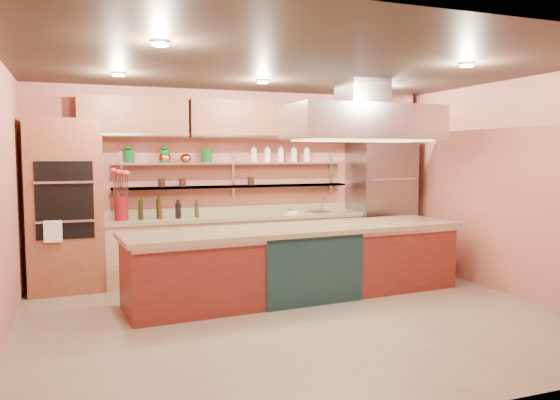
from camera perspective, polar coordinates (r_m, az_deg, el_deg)
name	(u,v)px	position (r m, az deg, el deg)	size (l,w,h in m)	color
floor	(297,318)	(6.32, 1.83, -12.18)	(6.00, 5.00, 0.02)	gray
ceiling	(298,66)	(6.12, 1.90, 13.86)	(6.00, 5.00, 0.02)	black
wall_back	(236,183)	(8.42, -4.63, 1.82)	(6.00, 0.04, 2.80)	#BC6959
wall_front	(437,218)	(3.88, 16.07, -1.84)	(6.00, 0.04, 2.80)	#BC6959
wall_right	(510,188)	(7.72, 22.93, 1.19)	(0.04, 5.00, 2.80)	#BC6959
oven_stack	(65,206)	(7.80, -21.52, -0.58)	(0.95, 0.64, 2.30)	brown
refrigerator	(381,202)	(9.06, 10.49, -0.25)	(0.95, 0.72, 2.10)	gray
back_counter	(239,246)	(8.23, -4.34, -4.80)	(3.84, 0.64, 0.93)	tan
wall_shelf_lower	(235,186)	(8.29, -4.71, 1.43)	(3.60, 0.26, 0.03)	#B7BABF
wall_shelf_upper	(235,163)	(8.27, -4.73, 3.85)	(3.60, 0.26, 0.03)	#B7BABF
upper_cabinets	(239,120)	(8.26, -4.32, 8.36)	(4.60, 0.36, 0.55)	brown
range_hood	(362,123)	(7.33, 8.58, 7.99)	(2.00, 1.00, 0.45)	#B7BABF
ceiling_downlights	(291,71)	(6.30, 1.19, 13.33)	(4.00, 2.80, 0.02)	#FFE5A5
island	(299,262)	(7.07, 1.97, -6.48)	(4.35, 0.95, 0.91)	maroon
flower_vase	(121,208)	(7.80, -16.25, -0.84)	(0.19, 0.19, 0.33)	maroon
oil_bottle_cluster	(169,208)	(7.87, -11.54, -0.85)	(0.89, 0.26, 0.29)	black
kitchen_scale	(292,211)	(8.38, 1.23, -1.11)	(0.15, 0.12, 0.09)	white
bar_faucet	(322,205)	(8.68, 4.37, -0.49)	(0.03, 0.03, 0.21)	silver
copper_kettle	(186,158)	(8.10, -9.83, 4.34)	(0.16, 0.16, 0.13)	orange
green_canister	(207,156)	(8.17, -7.68, 4.62)	(0.17, 0.17, 0.20)	#0E4519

